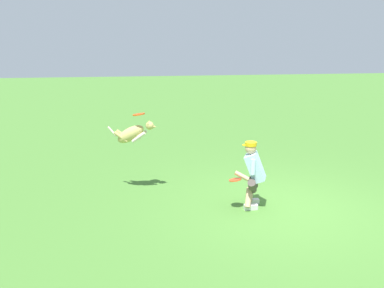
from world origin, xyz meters
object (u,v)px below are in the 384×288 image
Objects in this scene: frisbee_flying at (139,114)px; frisbee_held at (235,180)px; dog at (133,134)px; person at (253,173)px.

frisbee_flying is 2.37m from frisbee_held.
frisbee_flying is 1.08× the size of frisbee_held.
frisbee_flying is at bearing -16.75° from dog.
person is at bearing -165.35° from frisbee_held.
frisbee_flying reaches higher than person.
dog is 4.33× the size of frisbee_held.
dog is at bearing -4.48° from person.
frisbee_held is at bearing -21.05° from dog.
frisbee_flying is (2.10, -1.12, 0.98)m from person.
frisbee_held is at bearing 144.85° from frisbee_flying.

